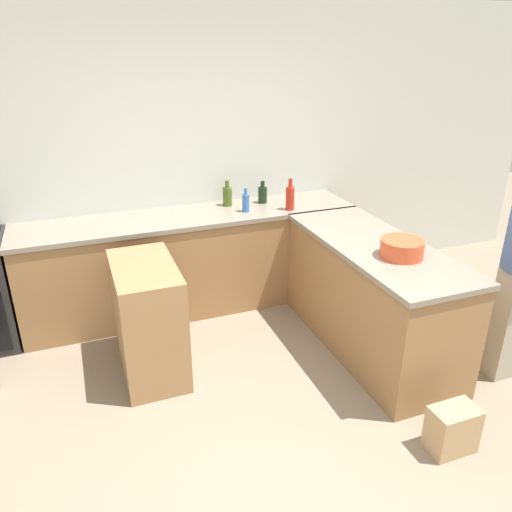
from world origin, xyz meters
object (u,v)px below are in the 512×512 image
at_px(island_table, 148,319).
at_px(paper_bag, 452,429).
at_px(water_bottle_blue, 246,202).
at_px(wine_bottle_dark, 263,194).
at_px(olive_oil_bottle, 227,196).
at_px(mixing_bowl, 402,248).
at_px(hot_sauce_bottle, 290,197).

bearing_deg(island_table, paper_bag, -43.30).
bearing_deg(water_bottle_blue, wine_bottle_dark, 39.17).
height_order(island_table, wine_bottle_dark, wine_bottle_dark).
height_order(olive_oil_bottle, paper_bag, olive_oil_bottle).
bearing_deg(paper_bag, olive_oil_bottle, 104.01).
bearing_deg(water_bottle_blue, paper_bag, -76.99).
bearing_deg(mixing_bowl, paper_bag, -100.74).
height_order(wine_bottle_dark, olive_oil_bottle, olive_oil_bottle).
bearing_deg(hot_sauce_bottle, water_bottle_blue, 167.47).
bearing_deg(wine_bottle_dark, mixing_bowl, -73.75).
bearing_deg(hot_sauce_bottle, island_table, -154.37).
bearing_deg(wine_bottle_dark, hot_sauce_bottle, -61.14).
xyz_separation_m(island_table, olive_oil_bottle, (0.95, 1.01, 0.57)).
relative_size(water_bottle_blue, hot_sauce_bottle, 0.76).
distance_m(wine_bottle_dark, paper_bag, 2.61).
distance_m(wine_bottle_dark, olive_oil_bottle, 0.34).
relative_size(mixing_bowl, water_bottle_blue, 1.40).
distance_m(water_bottle_blue, olive_oil_bottle, 0.25).
height_order(water_bottle_blue, hot_sauce_bottle, hot_sauce_bottle).
distance_m(water_bottle_blue, hot_sauce_bottle, 0.41).
distance_m(hot_sauce_bottle, olive_oil_bottle, 0.59).
height_order(island_table, paper_bag, island_table).
relative_size(island_table, wine_bottle_dark, 4.12).
distance_m(mixing_bowl, water_bottle_blue, 1.52).
xyz_separation_m(hot_sauce_bottle, wine_bottle_dark, (-0.16, 0.28, -0.03)).
height_order(island_table, hot_sauce_bottle, hot_sauce_bottle).
bearing_deg(wine_bottle_dark, island_table, -142.85).
bearing_deg(island_table, wine_bottle_dark, 37.15).
distance_m(island_table, wine_bottle_dark, 1.71).
height_order(wine_bottle_dark, paper_bag, wine_bottle_dark).
bearing_deg(water_bottle_blue, mixing_bowl, -63.00).
xyz_separation_m(olive_oil_bottle, paper_bag, (0.62, -2.49, -0.85)).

